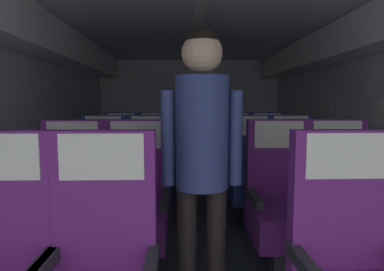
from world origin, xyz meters
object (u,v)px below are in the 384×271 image
seat_c_right_aisle (293,175)px  seat_d_right_aisle (269,160)px  seat_d_left_aisle (155,160)px  seat_c_left_aisle (149,177)px  seat_b_left_window (71,209)px  flight_attendant (202,145)px  seat_c_left_window (103,177)px  seat_b_right_aisle (340,206)px  seat_c_right_window (251,176)px  seat_d_right_window (235,160)px  seat_b_right_window (281,206)px  seat_b_left_aisle (135,208)px  seat_d_left_window (121,160)px

seat_c_right_aisle → seat_d_right_aisle: 0.95m
seat_d_left_aisle → seat_c_left_aisle: bearing=-89.4°
seat_b_left_window → flight_attendant: bearing=-31.5°
seat_c_left_window → seat_d_right_aisle: size_ratio=1.00×
seat_d_right_aisle → seat_b_right_aisle: bearing=-90.2°
seat_c_left_window → seat_c_right_window: (1.50, -0.00, 0.00)m
seat_b_left_window → seat_d_right_window: size_ratio=1.00×
seat_b_right_window → seat_d_right_window: (-0.00, 1.94, 0.00)m
seat_c_left_window → seat_d_left_aisle: 1.08m
seat_b_left_aisle → seat_b_left_window: bearing=-178.3°
seat_b_right_aisle → seat_c_left_window: size_ratio=1.00×
seat_c_left_aisle → seat_d_right_aisle: 1.78m
seat_c_right_window → seat_d_right_window: (0.00, 0.98, 0.00)m
seat_c_right_aisle → seat_b_left_aisle: bearing=-146.6°
seat_c_left_window → seat_c_right_aisle: (1.94, 0.02, 0.00)m
seat_b_right_aisle → seat_d_left_aisle: same height
seat_b_right_window → seat_d_left_window: size_ratio=1.00×
seat_b_left_aisle → seat_c_left_aisle: 0.96m
seat_c_left_window → seat_c_left_aisle: size_ratio=1.00×
seat_c_right_window → seat_d_left_window: (-1.50, 0.99, 0.00)m
seat_b_left_window → seat_b_left_aisle: bearing=1.7°
seat_c_left_aisle → seat_b_right_window: bearing=-42.6°
seat_b_left_window → seat_c_left_aisle: size_ratio=1.00×
seat_b_left_window → seat_c_left_window: 0.97m
seat_d_right_aisle → flight_attendant: 2.75m
seat_b_right_window → seat_d_right_window: bearing=90.1°
flight_attendant → seat_c_right_window: bearing=47.7°
seat_c_left_window → flight_attendant: size_ratio=0.68×
seat_b_right_aisle → seat_c_right_window: size_ratio=1.00×
seat_d_right_aisle → seat_d_right_window: (-0.45, 0.01, 0.00)m
seat_d_right_window → seat_c_right_window: bearing=-90.2°
seat_d_left_window → seat_d_right_aisle: (1.95, -0.02, 0.00)m
seat_d_left_window → seat_d_right_window: size_ratio=1.00×
seat_c_right_aisle → flight_attendant: bearing=-124.2°
seat_c_right_window → seat_b_right_window: bearing=-89.5°
seat_c_right_window → seat_d_left_aisle: 1.43m
seat_b_left_window → seat_d_right_aisle: bearing=45.0°
seat_b_right_aisle → seat_d_left_window: 2.76m
flight_attendant → seat_b_left_window: bearing=127.9°
seat_c_right_aisle → seat_d_right_window: size_ratio=1.00×
seat_b_left_aisle → seat_c_right_aisle: bearing=33.4°
seat_c_left_aisle → seat_d_left_aisle: (-0.01, 0.98, 0.00)m
seat_d_left_aisle → flight_attendant: flight_attendant is taller
seat_d_left_window → seat_c_right_window: bearing=-33.4°
seat_d_left_window → seat_b_left_aisle: bearing=-76.7°
seat_c_left_aisle → seat_d_left_aisle: size_ratio=1.00×
seat_b_left_aisle → flight_attendant: size_ratio=0.68×
seat_c_left_window → flight_attendant: 1.84m
seat_c_left_window → seat_d_left_aisle: size_ratio=1.00×
seat_c_left_aisle → seat_d_right_aisle: (1.49, 0.97, 0.00)m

